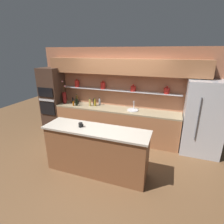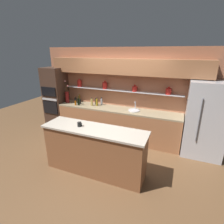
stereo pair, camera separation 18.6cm
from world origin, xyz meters
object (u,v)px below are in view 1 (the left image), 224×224
bottle_sauce_3 (78,102)px  bottle_spirit_6 (90,103)px  bottle_oil_1 (95,103)px  bottle_spirit_5 (100,102)px  bottle_spirit_4 (77,99)px  sink_fixture (133,110)px  bottle_sauce_7 (73,101)px  oven_tower (53,99)px  bottle_sauce_2 (94,102)px  bottle_wine_0 (76,102)px  flower_vase (65,97)px  coffee_mug (81,125)px  refrigerator (203,118)px  bottle_sauce_8 (73,103)px

bottle_sauce_3 → bottle_spirit_6: (0.43, -0.03, 0.03)m
bottle_oil_1 → bottle_sauce_3: bearing=-177.6°
bottle_spirit_5 → bottle_spirit_4: bearing=179.5°
bottle_oil_1 → sink_fixture: bearing=-1.5°
sink_fixture → bottle_sauce_7: 1.98m
bottle_oil_1 → bottle_spirit_4: size_ratio=0.89×
oven_tower → bottle_spirit_5: size_ratio=8.56×
bottle_sauce_3 → bottle_sauce_2: bearing=16.0°
bottle_sauce_3 → bottle_sauce_7: (-0.23, 0.09, 0.00)m
bottle_wine_0 → bottle_spirit_6: bottle_wine_0 is taller
oven_tower → bottle_wine_0: (0.94, -0.12, 0.03)m
bottle_sauce_2 → flower_vase: bearing=-169.5°
coffee_mug → oven_tower: bearing=139.6°
bottle_sauce_3 → refrigerator: bearing=-0.9°
bottle_oil_1 → bottle_spirit_6: bottle_oil_1 is taller
sink_fixture → bottle_spirit_5: sink_fixture is taller
bottle_wine_0 → coffee_mug: (1.02, -1.55, 0.03)m
refrigerator → bottle_oil_1: bearing=178.5°
bottle_sauce_3 → bottle_spirit_6: bearing=-4.0°
bottle_spirit_4 → bottle_sauce_8: (0.07, -0.33, -0.05)m
flower_vase → bottle_oil_1: size_ratio=2.83×
flower_vase → bottle_sauce_8: flower_vase is taller
bottle_sauce_2 → bottle_sauce_3: (-0.48, -0.14, -0.01)m
refrigerator → bottle_wine_0: 3.49m
bottle_sauce_3 → bottle_spirit_4: bottle_spirit_4 is taller
sink_fixture → bottle_spirit_4: 1.88m
bottle_wine_0 → oven_tower: bearing=172.8°
refrigerator → bottle_spirit_5: bearing=176.0°
bottle_spirit_6 → coffee_mug: bearing=-69.5°
bottle_spirit_5 → oven_tower: bearing=-174.1°
sink_fixture → coffee_mug: sink_fixture is taller
bottle_sauce_3 → bottle_spirit_5: bearing=12.2°
oven_tower → flower_vase: oven_tower is taller
bottle_sauce_8 → sink_fixture: bearing=5.4°
refrigerator → oven_tower: 4.43m
oven_tower → bottle_sauce_7: oven_tower is taller
oven_tower → coffee_mug: 2.57m
bottle_sauce_3 → bottle_spirit_4: 0.20m
bottle_spirit_4 → bottle_spirit_6: 0.58m
refrigerator → bottle_spirit_6: refrigerator is taller
bottle_sauce_2 → coffee_mug: (0.57, -1.82, 0.06)m
bottle_spirit_5 → refrigerator: bearing=-4.0°
bottle_sauce_7 → coffee_mug: 2.19m
refrigerator → bottle_sauce_2: 3.05m
oven_tower → bottle_spirit_4: oven_tower is taller
refrigerator → oven_tower: bearing=179.5°
bottle_oil_1 → bottle_sauce_8: bearing=-162.2°
bottle_sauce_2 → bottle_spirit_5: bottle_spirit_5 is taller
bottle_sauce_8 → bottle_sauce_2: bearing=30.4°
refrigerator → sink_fixture: bearing=178.4°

